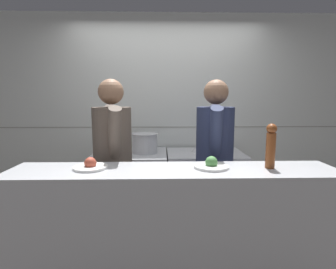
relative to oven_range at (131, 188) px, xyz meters
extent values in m
cube|color=silver|center=(0.44, 0.40, 0.86)|extent=(8.00, 0.06, 2.60)
cube|color=gray|center=(0.44, 0.37, 0.71)|extent=(8.00, 0.00, 0.01)
cube|color=#232326|center=(0.00, 0.00, -0.02)|extent=(0.85, 0.70, 0.84)
cube|color=#B7BABF|center=(0.00, 0.00, 0.42)|extent=(0.87, 0.71, 0.04)
cube|color=#B7BABF|center=(0.00, -0.33, 0.04)|extent=(0.77, 0.03, 0.10)
cube|color=#B7BABF|center=(0.90, 0.00, 0.00)|extent=(0.91, 0.65, 0.88)
cube|color=black|center=(0.90, -0.30, -0.39)|extent=(0.89, 0.04, 0.10)
cube|color=#B7BABF|center=(0.47, -1.27, 0.07)|extent=(2.36, 0.45, 1.03)
cylinder|color=beige|center=(-0.19, 0.06, 0.52)|extent=(0.23, 0.23, 0.16)
cylinder|color=beige|center=(-0.19, 0.06, 0.59)|extent=(0.25, 0.25, 0.01)
cylinder|color=#B7BABF|center=(0.18, -0.01, 0.56)|extent=(0.30, 0.30, 0.24)
cylinder|color=#B7BABF|center=(0.18, -0.01, 0.67)|extent=(0.32, 0.32, 0.01)
cone|color=#B7BABF|center=(0.84, 0.03, 0.49)|extent=(0.20, 0.20, 0.10)
cylinder|color=white|center=(-0.14, -1.24, 0.60)|extent=(0.25, 0.25, 0.02)
sphere|color=#B24733|center=(-0.14, -1.24, 0.63)|extent=(0.09, 0.09, 0.09)
cylinder|color=white|center=(0.74, -1.24, 0.60)|extent=(0.25, 0.25, 0.02)
sphere|color=#4C8C47|center=(0.74, -1.24, 0.63)|extent=(0.09, 0.09, 0.09)
cylinder|color=brown|center=(1.16, -1.26, 0.72)|extent=(0.07, 0.07, 0.26)
sphere|color=brown|center=(1.16, -1.26, 0.87)|extent=(0.07, 0.07, 0.07)
cube|color=black|center=(-0.07, -0.75, -0.04)|extent=(0.33, 0.26, 0.80)
cylinder|color=brown|center=(-0.07, -0.75, 0.68)|extent=(0.43, 0.43, 0.66)
sphere|color=#8C664C|center=(-0.07, -0.75, 1.15)|extent=(0.22, 0.22, 0.22)
cylinder|color=brown|center=(-0.12, -0.55, 0.76)|extent=(0.19, 0.35, 0.55)
cylinder|color=brown|center=(-0.01, -0.94, 0.76)|extent=(0.19, 0.35, 0.55)
cube|color=black|center=(0.87, -0.70, -0.04)|extent=(0.32, 0.24, 0.79)
cylinder|color=#262D4C|center=(0.87, -0.70, 0.68)|extent=(0.40, 0.40, 0.66)
sphere|color=#8C664C|center=(0.87, -0.70, 1.14)|extent=(0.22, 0.22, 0.22)
cylinder|color=#262D4C|center=(0.91, -0.50, 0.76)|extent=(0.16, 0.34, 0.55)
cylinder|color=#262D4C|center=(0.84, -0.90, 0.76)|extent=(0.16, 0.34, 0.55)
camera|label=1|loc=(0.38, -3.08, 1.09)|focal=28.00mm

